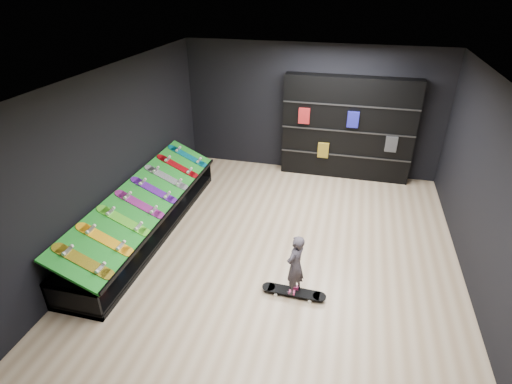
% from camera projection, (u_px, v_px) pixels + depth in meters
% --- Properties ---
extents(floor, '(6.00, 7.00, 0.01)m').
position_uv_depth(floor, '(281.00, 250.00, 7.06)').
color(floor, tan).
rests_on(floor, ground).
extents(ceiling, '(6.00, 7.00, 0.01)m').
position_uv_depth(ceiling, '(287.00, 78.00, 5.62)').
color(ceiling, white).
rests_on(ceiling, ground).
extents(wall_back, '(6.00, 0.02, 3.00)m').
position_uv_depth(wall_back, '(311.00, 110.00, 9.32)').
color(wall_back, black).
rests_on(wall_back, ground).
extents(wall_front, '(6.00, 0.02, 3.00)m').
position_uv_depth(wall_front, '(207.00, 351.00, 3.36)').
color(wall_front, black).
rests_on(wall_front, ground).
extents(wall_left, '(0.02, 7.00, 3.00)m').
position_uv_depth(wall_left, '(115.00, 156.00, 6.98)').
color(wall_left, black).
rests_on(wall_left, ground).
extents(wall_right, '(0.02, 7.00, 3.00)m').
position_uv_depth(wall_right, '(490.00, 196.00, 5.70)').
color(wall_right, black).
rests_on(wall_right, ground).
extents(display_rack, '(0.90, 4.50, 0.50)m').
position_uv_depth(display_rack, '(148.00, 219.00, 7.49)').
color(display_rack, black).
rests_on(display_rack, ground).
extents(turf_ramp, '(0.92, 4.50, 0.46)m').
position_uv_depth(turf_ramp, '(147.00, 198.00, 7.25)').
color(turf_ramp, '#116C16').
rests_on(turf_ramp, display_rack).
extents(back_shelving, '(2.95, 0.34, 2.36)m').
position_uv_depth(back_shelving, '(347.00, 129.00, 9.13)').
color(back_shelving, black).
rests_on(back_shelving, ground).
extents(floor_skateboard, '(0.99, 0.24, 0.09)m').
position_uv_depth(floor_skateboard, '(294.00, 293.00, 6.04)').
color(floor_skateboard, black).
rests_on(floor_skateboard, ground).
extents(child, '(0.24, 0.27, 0.60)m').
position_uv_depth(child, '(295.00, 276.00, 5.88)').
color(child, black).
rests_on(child, floor_skateboard).
extents(display_board_0, '(0.93, 0.22, 0.50)m').
position_uv_depth(display_board_0, '(83.00, 261.00, 5.62)').
color(display_board_0, yellow).
rests_on(display_board_0, turf_ramp).
extents(display_board_1, '(0.93, 0.22, 0.50)m').
position_uv_depth(display_board_1, '(105.00, 239.00, 6.08)').
color(display_board_1, orange).
rests_on(display_board_1, turf_ramp).
extents(display_board_2, '(0.93, 0.22, 0.50)m').
position_uv_depth(display_board_2, '(124.00, 221.00, 6.54)').
color(display_board_2, green).
rests_on(display_board_2, turf_ramp).
extents(display_board_3, '(0.93, 0.22, 0.50)m').
position_uv_depth(display_board_3, '(140.00, 204.00, 7.01)').
color(display_board_3, '#2626BF').
rests_on(display_board_3, turf_ramp).
extents(display_board_4, '(0.93, 0.22, 0.50)m').
position_uv_depth(display_board_4, '(154.00, 190.00, 7.47)').
color(display_board_4, purple).
rests_on(display_board_4, turf_ramp).
extents(display_board_5, '(0.93, 0.22, 0.50)m').
position_uv_depth(display_board_5, '(167.00, 177.00, 7.93)').
color(display_board_5, black).
rests_on(display_board_5, turf_ramp).
extents(display_board_6, '(0.93, 0.22, 0.50)m').
position_uv_depth(display_board_6, '(178.00, 166.00, 8.39)').
color(display_board_6, red).
rests_on(display_board_6, turf_ramp).
extents(display_board_7, '(0.93, 0.22, 0.50)m').
position_uv_depth(display_board_7, '(188.00, 156.00, 8.85)').
color(display_board_7, '#0C8C99').
rests_on(display_board_7, turf_ramp).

